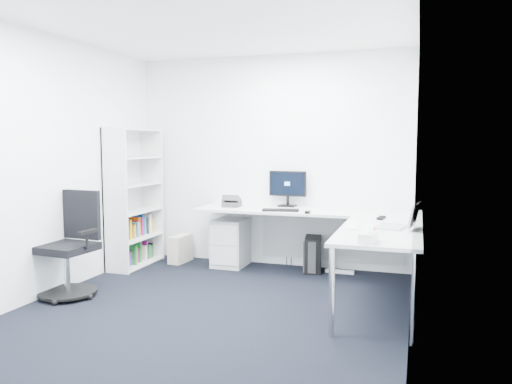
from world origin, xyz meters
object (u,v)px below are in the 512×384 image
(bookshelf, at_px, (134,198))
(laptop, at_px, (391,214))
(task_chair, at_px, (66,245))
(monitor, at_px, (287,188))
(l_desk, at_px, (299,247))

(bookshelf, relative_size, laptop, 4.95)
(task_chair, distance_m, monitor, 2.70)
(task_chair, bearing_deg, bookshelf, 96.61)
(l_desk, bearing_deg, monitor, 116.06)
(task_chair, height_order, laptop, task_chair)
(l_desk, xyz_separation_m, laptop, (1.05, -0.65, 0.52))
(bookshelf, distance_m, monitor, 1.97)
(bookshelf, xyz_separation_m, laptop, (3.22, -0.70, 0.02))
(bookshelf, xyz_separation_m, task_chair, (0.05, -1.38, -0.34))
(task_chair, xyz_separation_m, monitor, (1.84, 1.93, 0.47))
(l_desk, height_order, task_chair, task_chair)
(l_desk, xyz_separation_m, task_chair, (-2.13, -1.33, 0.15))
(monitor, xyz_separation_m, laptop, (1.34, -1.25, -0.11))
(task_chair, height_order, monitor, monitor)
(bookshelf, height_order, monitor, bookshelf)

